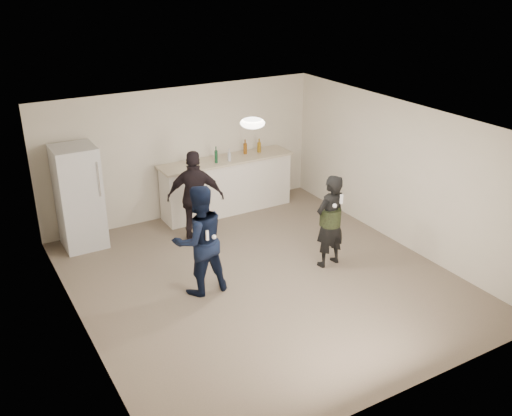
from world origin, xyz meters
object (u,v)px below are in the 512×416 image
woman (330,221)px  spectator (196,197)px  fridge (79,197)px  shaker (189,162)px  man (199,240)px  counter (227,186)px

woman → spectator: spectator is taller
spectator → woman: bearing=156.4°
fridge → shaker: size_ratio=10.59×
fridge → shaker: (2.08, 0.05, 0.28)m
shaker → man: 2.66m
counter → fridge: fridge is taller
man → spectator: size_ratio=1.01×
fridge → spectator: (1.78, -0.85, -0.06)m
woman → spectator: bearing=-58.3°
fridge → woman: 4.26m
man → shaker: bearing=-110.5°
woman → man: bearing=-15.3°
counter → man: man is taller
woman → counter: bearing=-88.7°
man → woman: man is taller
shaker → fridge: bearing=-178.6°
fridge → spectator: bearing=-25.6°
fridge → woman: (3.28, -2.71, -0.12)m
fridge → shaker: bearing=1.4°
counter → man: size_ratio=1.53×
counter → man: bearing=-124.9°
fridge → shaker: fridge is taller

